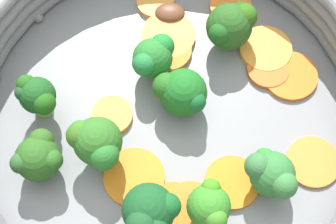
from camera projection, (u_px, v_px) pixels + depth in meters
ground_plane at (168, 127)px, 0.47m from camera, size 4.00×4.00×0.00m
skillet at (168, 123)px, 0.46m from camera, size 0.31×0.31×0.02m
skillet_rim_wall at (168, 106)px, 0.43m from camera, size 0.32×0.32×0.05m
skillet_rivet_left at (38, 17)px, 0.49m from camera, size 0.01×0.01×0.01m
carrot_slice_0 at (168, 36)px, 0.48m from camera, size 0.06×0.06×0.01m
carrot_slice_1 at (190, 206)px, 0.42m from camera, size 0.05×0.05×0.01m
carrot_slice_2 at (134, 177)px, 0.43m from camera, size 0.06×0.06×0.00m
carrot_slice_3 at (290, 76)px, 0.47m from camera, size 0.06×0.06×0.00m
carrot_slice_4 at (231, 7)px, 0.49m from camera, size 0.05×0.05×0.01m
carrot_slice_5 at (174, 205)px, 0.42m from camera, size 0.05×0.05×0.00m
carrot_slice_6 at (266, 49)px, 0.48m from camera, size 0.06×0.06×0.01m
carrot_slice_7 at (232, 183)px, 0.43m from camera, size 0.05×0.05×0.00m
carrot_slice_9 at (112, 115)px, 0.45m from camera, size 0.04×0.04×0.00m
carrot_slice_10 at (313, 162)px, 0.44m from camera, size 0.06×0.06×0.00m
carrot_slice_11 at (168, 50)px, 0.48m from camera, size 0.06×0.06×0.01m
carrot_slice_12 at (155, 2)px, 0.50m from camera, size 0.04×0.04×0.01m
carrot_slice_13 at (268, 69)px, 0.47m from camera, size 0.04×0.04×0.00m
broccoli_floret_0 at (152, 58)px, 0.45m from camera, size 0.03×0.04×0.04m
broccoli_floret_1 at (37, 97)px, 0.43m from camera, size 0.03×0.03×0.04m
broccoli_floret_2 at (95, 142)px, 0.41m from camera, size 0.04×0.04×0.05m
broccoli_floret_3 at (209, 207)px, 0.40m from camera, size 0.03×0.04×0.04m
broccoli_floret_4 at (150, 214)px, 0.39m from camera, size 0.04×0.04×0.05m
broccoli_floret_5 at (232, 25)px, 0.46m from camera, size 0.04×0.04×0.05m
broccoli_floret_6 at (181, 92)px, 0.44m from camera, size 0.04×0.04×0.04m
broccoli_floret_7 at (38, 157)px, 0.42m from camera, size 0.04×0.04×0.04m
broccoli_floret_8 at (271, 174)px, 0.41m from camera, size 0.04×0.04×0.04m
mushroom_piece_0 at (170, 13)px, 0.49m from camera, size 0.03×0.02×0.01m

